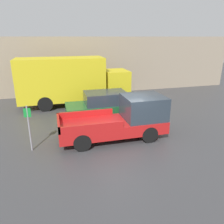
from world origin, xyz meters
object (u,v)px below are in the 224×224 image
object	(u,v)px
newspaper_box	(39,91)
delivery_truck	(71,80)
parking_sign	(29,126)
car	(104,106)
pickup_truck	(124,119)

from	to	relation	value
newspaper_box	delivery_truck	bearing A→B (deg)	-49.21
parking_sign	car	bearing A→B (deg)	37.34
pickup_truck	newspaper_box	distance (m)	10.35
delivery_truck	parking_sign	world-z (taller)	delivery_truck
delivery_truck	pickup_truck	bearing A→B (deg)	-72.46
car	newspaper_box	size ratio (longest dim) A/B	4.42
newspaper_box	car	bearing A→B (deg)	-56.82
pickup_truck	car	size ratio (longest dim) A/B	1.15
newspaper_box	pickup_truck	bearing A→B (deg)	-64.07
car	delivery_truck	distance (m)	4.04
pickup_truck	delivery_truck	xyz separation A→B (m)	(-2.02, 6.40, 0.90)
pickup_truck	newspaper_box	xyz separation A→B (m)	(-4.52, 9.29, -0.47)
pickup_truck	car	distance (m)	2.91
pickup_truck	car	world-z (taller)	pickup_truck
parking_sign	newspaper_box	distance (m)	9.58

